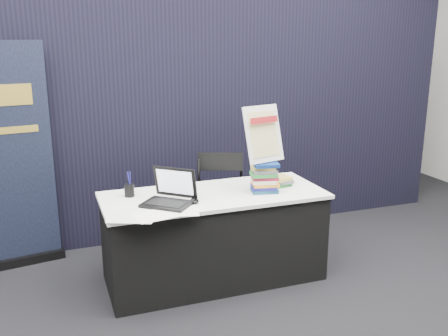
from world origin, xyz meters
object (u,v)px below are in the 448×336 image
at_px(display_table, 214,236).
at_px(info_sign, 263,134).
at_px(laptop, 165,196).
at_px(pullup_banner, 6,172).
at_px(book_stack_tall, 264,177).
at_px(stacking_chair, 227,203).
at_px(book_stack_short, 278,181).

relative_size(display_table, info_sign, 3.84).
xyz_separation_m(laptop, pullup_banner, (-1.16, 0.94, 0.05)).
bearing_deg(book_stack_tall, stacking_chair, 111.76).
relative_size(laptop, book_stack_tall, 1.91).
relative_size(pullup_banner, stacking_chair, 2.03).
relative_size(laptop, pullup_banner, 0.24).
bearing_deg(book_stack_tall, info_sign, 90.00).
bearing_deg(info_sign, display_table, 156.90).
distance_m(display_table, laptop, 0.62).
height_order(laptop, pullup_banner, pullup_banner).
xyz_separation_m(display_table, book_stack_short, (0.59, 0.02, 0.41)).
bearing_deg(info_sign, stacking_chair, 98.43).
height_order(display_table, laptop, laptop).
height_order(laptop, info_sign, info_sign).
bearing_deg(laptop, stacking_chair, 74.61).
bearing_deg(info_sign, pullup_banner, 140.93).
height_order(display_table, info_sign, info_sign).
relative_size(book_stack_short, info_sign, 0.46).
xyz_separation_m(book_stack_tall, book_stack_short, (0.18, 0.11, -0.08)).
xyz_separation_m(display_table, book_stack_tall, (0.41, -0.09, 0.50)).
relative_size(book_stack_short, stacking_chair, 0.22).
bearing_deg(display_table, stacking_chair, 54.87).
relative_size(laptop, info_sign, 1.00).
distance_m(display_table, book_stack_tall, 0.65).
bearing_deg(book_stack_short, display_table, -178.24).
bearing_deg(book_stack_tall, book_stack_short, 30.61).
bearing_deg(stacking_chair, display_table, -104.86).
xyz_separation_m(info_sign, pullup_banner, (-1.99, 0.90, -0.35)).
bearing_deg(info_sign, book_stack_tall, -104.84).
bearing_deg(stacking_chair, pullup_banner, -175.14).
distance_m(laptop, pullup_banner, 1.49).
bearing_deg(laptop, pullup_banner, -178.37).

